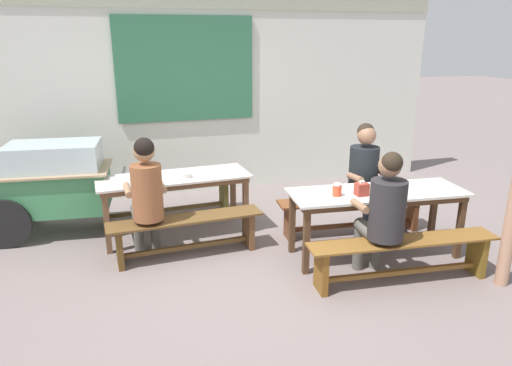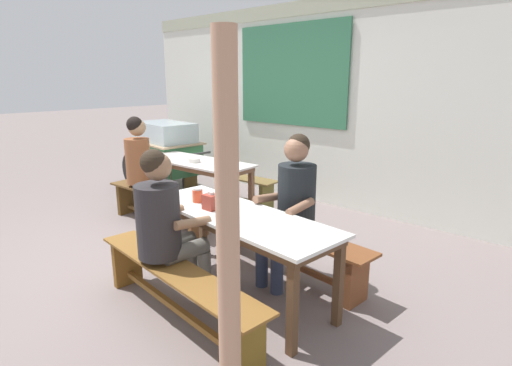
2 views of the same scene
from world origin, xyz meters
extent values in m
plane|color=slate|center=(0.00, 0.00, 0.00)|extent=(40.00, 40.00, 0.00)
cube|color=silver|center=(0.00, 2.65, 1.31)|extent=(7.00, 0.12, 2.62)
cube|color=#34714F|center=(-0.35, 2.56, 1.82)|extent=(1.93, 0.03, 1.44)
cube|color=#A8AD94|center=(0.00, 2.67, 2.72)|extent=(7.00, 0.20, 0.20)
cube|color=silver|center=(-0.76, 1.03, 0.72)|extent=(1.77, 0.73, 0.02)
cube|color=brown|center=(-0.76, 1.03, 0.67)|extent=(1.68, 0.67, 0.06)
cube|color=brown|center=(0.01, 1.33, 0.32)|extent=(0.06, 0.06, 0.64)
cube|color=brown|center=(0.04, 0.83, 0.32)|extent=(0.06, 0.06, 0.64)
cube|color=brown|center=(-1.56, 1.23, 0.32)|extent=(0.06, 0.06, 0.64)
cube|color=brown|center=(-1.53, 0.73, 0.32)|extent=(0.06, 0.06, 0.64)
cube|color=silver|center=(1.21, -0.12, 0.71)|extent=(1.89, 0.76, 0.03)
cube|color=#503622|center=(1.21, -0.12, 0.67)|extent=(1.80, 0.70, 0.06)
cube|color=#503622|center=(2.07, 0.07, 0.32)|extent=(0.06, 0.06, 0.64)
cube|color=#503622|center=(2.03, -0.43, 0.32)|extent=(0.06, 0.06, 0.64)
cube|color=#503622|center=(0.39, 0.20, 0.32)|extent=(0.06, 0.06, 0.64)
cube|color=#503622|center=(0.35, -0.30, 0.32)|extent=(0.06, 0.06, 0.64)
cube|color=brown|center=(-0.80, 1.63, 0.43)|extent=(1.78, 0.42, 0.02)
cube|color=brown|center=(-0.04, 1.68, 0.21)|extent=(0.08, 0.26, 0.42)
cube|color=brown|center=(-1.56, 1.58, 0.21)|extent=(0.08, 0.26, 0.42)
cube|color=brown|center=(-0.80, 1.63, 0.10)|extent=(1.49, 0.14, 0.04)
cube|color=brown|center=(-0.72, 0.43, 0.43)|extent=(1.65, 0.42, 0.02)
cube|color=brown|center=(-0.03, 0.47, 0.21)|extent=(0.08, 0.27, 0.41)
cube|color=brown|center=(-1.42, 0.38, 0.21)|extent=(0.08, 0.27, 0.41)
cube|color=brown|center=(-0.72, 0.43, 0.10)|extent=(1.35, 0.13, 0.04)
cube|color=brown|center=(1.26, 0.48, 0.42)|extent=(1.81, 0.45, 0.02)
cube|color=brown|center=(2.03, 0.42, 0.21)|extent=(0.08, 0.27, 0.41)
cube|color=brown|center=(0.48, 0.54, 0.21)|extent=(0.08, 0.27, 0.41)
cube|color=brown|center=(1.26, 0.48, 0.10)|extent=(1.51, 0.16, 0.04)
cube|color=brown|center=(1.16, -0.71, 0.43)|extent=(1.87, 0.44, 0.02)
cube|color=brown|center=(1.97, -0.78, 0.21)|extent=(0.08, 0.25, 0.42)
cube|color=brown|center=(0.36, -0.65, 0.21)|extent=(0.08, 0.25, 0.42)
cube|color=brown|center=(1.16, -0.71, 0.10)|extent=(1.57, 0.17, 0.04)
cube|color=#3F8855|center=(-2.07, 1.51, 0.53)|extent=(1.19, 0.79, 0.48)
cube|color=silver|center=(-2.07, 1.51, 0.93)|extent=(1.07, 0.71, 0.32)
cube|color=tan|center=(-2.07, 1.51, 0.78)|extent=(1.28, 0.88, 0.02)
cylinder|color=black|center=(-2.55, 1.93, 0.28)|extent=(0.57, 0.10, 0.57)
cylinder|color=black|center=(-2.62, 1.18, 0.28)|extent=(0.57, 0.10, 0.57)
cylinder|color=#333333|center=(-1.57, 1.46, 0.14)|extent=(0.05, 0.05, 0.28)
cylinder|color=#3F3F3F|center=(-1.33, 1.44, 0.67)|extent=(0.10, 0.70, 0.04)
cylinder|color=#2C354D|center=(1.26, 0.13, 0.22)|extent=(0.11, 0.11, 0.44)
cylinder|color=#2C354D|center=(1.44, 0.12, 0.22)|extent=(0.11, 0.11, 0.44)
cylinder|color=#2C354D|center=(1.27, 0.30, 0.49)|extent=(0.15, 0.39, 0.13)
cylinder|color=#2C354D|center=(1.45, 0.30, 0.49)|extent=(0.15, 0.39, 0.13)
cylinder|color=black|center=(1.36, 0.47, 0.77)|extent=(0.34, 0.34, 0.58)
sphere|color=#95674D|center=(1.36, 0.45, 1.19)|extent=(0.21, 0.21, 0.21)
sphere|color=#2D2319|center=(1.36, 0.48, 1.23)|extent=(0.20, 0.20, 0.20)
cylinder|color=#95674D|center=(1.17, 0.30, 0.76)|extent=(0.08, 0.31, 0.10)
cylinder|color=#95674D|center=(1.55, 0.29, 0.76)|extent=(0.08, 0.31, 0.11)
cylinder|color=#605D56|center=(1.08, -0.37, 0.22)|extent=(0.11, 0.11, 0.44)
cylinder|color=#605D56|center=(0.90, -0.35, 0.22)|extent=(0.11, 0.11, 0.44)
cylinder|color=#605D56|center=(1.06, -0.54, 0.49)|extent=(0.16, 0.39, 0.13)
cylinder|color=#605D56|center=(0.88, -0.52, 0.49)|extent=(0.16, 0.39, 0.13)
cylinder|color=#2B282B|center=(0.96, -0.70, 0.76)|extent=(0.33, 0.33, 0.56)
sphere|color=#946B4C|center=(0.96, -0.68, 1.17)|extent=(0.21, 0.21, 0.21)
sphere|color=#2D2319|center=(0.96, -0.71, 1.20)|extent=(0.19, 0.19, 0.19)
cylinder|color=#946B4C|center=(1.16, -0.53, 0.74)|extent=(0.09, 0.31, 0.10)
cylinder|color=#946B4C|center=(0.79, -0.51, 0.74)|extent=(0.09, 0.31, 0.09)
cylinder|color=#5F5E56|center=(-1.03, 0.72, 0.22)|extent=(0.11, 0.11, 0.44)
cylinder|color=#5F5E56|center=(-1.21, 0.71, 0.22)|extent=(0.11, 0.11, 0.44)
cylinder|color=#5F5E56|center=(-1.02, 0.57, 0.49)|extent=(0.15, 0.36, 0.13)
cylinder|color=#5F5E56|center=(-1.20, 0.55, 0.49)|extent=(0.15, 0.36, 0.13)
cylinder|color=brown|center=(-1.10, 0.40, 0.76)|extent=(0.31, 0.31, 0.57)
sphere|color=#A7805B|center=(-1.10, 0.42, 1.19)|extent=(0.22, 0.22, 0.22)
sphere|color=black|center=(-1.10, 0.39, 1.23)|extent=(0.20, 0.20, 0.20)
cylinder|color=#A7805B|center=(-0.94, 0.60, 0.75)|extent=(0.09, 0.31, 0.08)
cylinder|color=#A7805B|center=(-1.29, 0.57, 0.75)|extent=(0.09, 0.31, 0.09)
cube|color=#9E382A|center=(0.98, -0.19, 0.79)|extent=(0.12, 0.11, 0.13)
cube|color=white|center=(0.98, -0.19, 0.87)|extent=(0.05, 0.03, 0.02)
cylinder|color=#E24B2A|center=(0.73, -0.13, 0.78)|extent=(0.09, 0.09, 0.11)
cylinder|color=white|center=(0.73, -0.13, 0.85)|extent=(0.08, 0.08, 0.02)
cylinder|color=silver|center=(-0.65, 0.95, 0.75)|extent=(0.16, 0.16, 0.05)
camera|label=1|loc=(-1.30, -4.16, 2.25)|focal=32.70mm
camera|label=2|loc=(3.45, -2.32, 1.80)|focal=28.68mm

